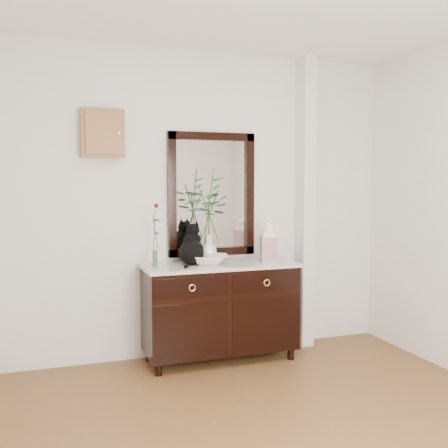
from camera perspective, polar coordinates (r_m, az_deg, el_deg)
name	(u,v)px	position (r m, az deg, el deg)	size (l,w,h in m)	color
wall_back	(201,205)	(4.68, -2.57, 2.12)	(3.60, 0.04, 2.70)	silver
pilaster	(305,203)	(4.99, 8.78, 2.23)	(0.12, 0.20, 2.70)	silver
sideboard	(220,306)	(4.60, -0.42, -8.96)	(1.33, 0.52, 0.82)	black
wall_mirror	(212,194)	(4.69, -1.36, 3.23)	(0.80, 0.06, 1.10)	black
key_cabinet	(103,133)	(4.48, -13.06, 9.58)	(0.35, 0.10, 0.40)	brown
cat	(192,244)	(4.47, -3.54, -2.16)	(0.25, 0.31, 0.35)	black
lotus_bowl	(209,260)	(4.49, -1.65, -3.89)	(0.32, 0.32, 0.08)	white
vase_branches	(209,215)	(4.45, -1.66, 1.04)	(0.39, 0.39, 0.81)	silver
bud_vase_rose	(154,235)	(4.34, -7.58, -1.18)	(0.06, 0.06, 0.54)	#346E39
ginger_jar	(268,242)	(4.60, 4.86, -1.94)	(0.13, 0.13, 0.36)	silver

